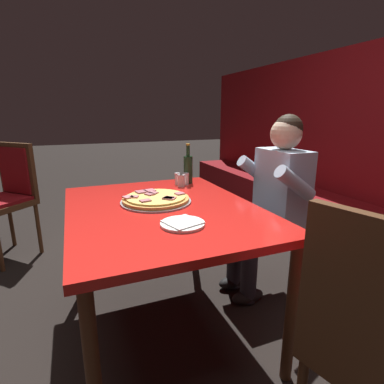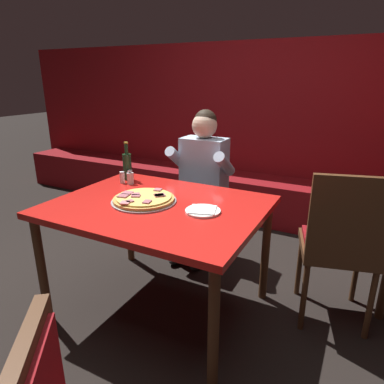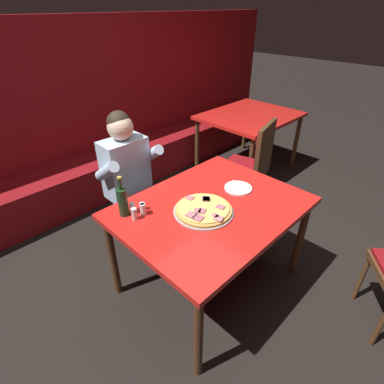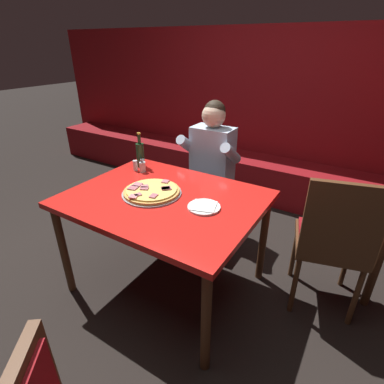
% 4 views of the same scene
% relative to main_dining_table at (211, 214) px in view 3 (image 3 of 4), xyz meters
% --- Properties ---
extents(ground_plane, '(24.00, 24.00, 0.00)m').
position_rel_main_dining_table_xyz_m(ground_plane, '(0.00, 0.00, -0.70)').
color(ground_plane, black).
extents(booth_wall_panel, '(6.80, 0.16, 1.90)m').
position_rel_main_dining_table_xyz_m(booth_wall_panel, '(0.00, 2.18, 0.25)').
color(booth_wall_panel, maroon).
rests_on(booth_wall_panel, ground_plane).
extents(booth_bench, '(6.46, 0.48, 0.46)m').
position_rel_main_dining_table_xyz_m(booth_bench, '(0.00, 1.86, -0.47)').
color(booth_bench, maroon).
rests_on(booth_bench, ground_plane).
extents(main_dining_table, '(1.30, 1.01, 0.77)m').
position_rel_main_dining_table_xyz_m(main_dining_table, '(0.00, 0.00, 0.00)').
color(main_dining_table, '#4C2D19').
rests_on(main_dining_table, ground_plane).
extents(pizza, '(0.41, 0.41, 0.05)m').
position_rel_main_dining_table_xyz_m(pizza, '(-0.10, -0.01, 0.10)').
color(pizza, '#9E9EA3').
rests_on(pizza, main_dining_table).
extents(plate_white_paper, '(0.21, 0.21, 0.02)m').
position_rel_main_dining_table_xyz_m(plate_white_paper, '(0.31, 0.01, 0.09)').
color(plate_white_paper, white).
rests_on(plate_white_paper, main_dining_table).
extents(beer_bottle, '(0.07, 0.07, 0.29)m').
position_rel_main_dining_table_xyz_m(beer_bottle, '(-0.49, 0.35, 0.19)').
color(beer_bottle, '#19381E').
rests_on(beer_bottle, main_dining_table).
extents(shaker_red_pepper_flakes, '(0.04, 0.04, 0.09)m').
position_rel_main_dining_table_xyz_m(shaker_red_pepper_flakes, '(-0.45, 0.31, 0.12)').
color(shaker_red_pepper_flakes, silver).
rests_on(shaker_red_pepper_flakes, main_dining_table).
extents(shaker_parmesan, '(0.04, 0.04, 0.09)m').
position_rel_main_dining_table_xyz_m(shaker_parmesan, '(-0.40, 0.27, 0.12)').
color(shaker_parmesan, silver).
rests_on(shaker_parmesan, main_dining_table).
extents(shaker_black_pepper, '(0.04, 0.04, 0.09)m').
position_rel_main_dining_table_xyz_m(shaker_black_pepper, '(-0.48, 0.25, 0.12)').
color(shaker_black_pepper, silver).
rests_on(shaker_black_pepper, main_dining_table).
extents(shaker_oregano, '(0.04, 0.04, 0.09)m').
position_rel_main_dining_table_xyz_m(shaker_oregano, '(-0.41, 0.25, 0.12)').
color(shaker_oregano, silver).
rests_on(shaker_oregano, main_dining_table).
extents(diner_seated_blue_shirt, '(0.53, 0.53, 1.27)m').
position_rel_main_dining_table_xyz_m(diner_seated_blue_shirt, '(-0.11, 0.82, 0.01)').
color(diner_seated_blue_shirt, black).
rests_on(diner_seated_blue_shirt, ground_plane).
extents(dining_chair_by_booth, '(0.54, 0.54, 1.03)m').
position_rel_main_dining_table_xyz_m(dining_chair_by_booth, '(1.06, 0.39, -0.10)').
color(dining_chair_by_booth, '#4C2D19').
rests_on(dining_chair_by_booth, ground_plane).
extents(background_dining_table, '(1.20, 0.98, 0.77)m').
position_rel_main_dining_table_xyz_m(background_dining_table, '(1.89, 1.02, -0.01)').
color(background_dining_table, '#4C2D19').
rests_on(background_dining_table, ground_plane).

